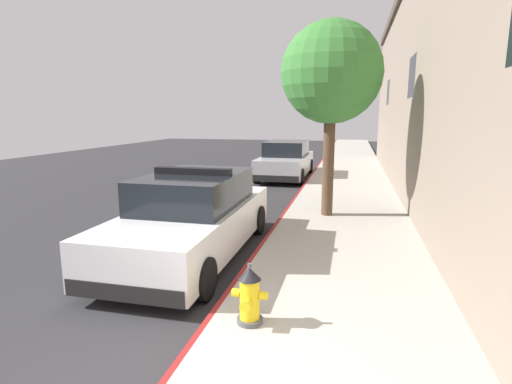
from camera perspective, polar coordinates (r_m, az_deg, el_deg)
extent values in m
cube|color=#2B2B2D|center=(14.59, -11.32, -0.15)|extent=(29.07, 60.00, 0.20)
cube|color=#ADA89E|center=(13.23, 12.97, -0.57)|extent=(3.07, 60.00, 0.15)
cube|color=maroon|center=(13.33, 6.19, -0.26)|extent=(0.08, 60.00, 0.15)
cube|color=black|center=(11.86, 21.49, 15.07)|extent=(0.06, 1.30, 1.10)
cube|color=black|center=(19.52, 18.43, 13.33)|extent=(0.06, 1.30, 1.10)
cube|color=white|center=(7.66, -9.06, -4.86)|extent=(1.84, 4.80, 0.76)
cube|color=black|center=(7.64, -8.78, 0.35)|extent=(1.64, 2.50, 0.60)
cube|color=black|center=(5.78, -18.12, -13.34)|extent=(1.76, 0.16, 0.24)
cube|color=black|center=(9.85, -3.80, -2.76)|extent=(1.76, 0.16, 0.24)
cylinder|color=black|center=(9.56, -9.88, -3.32)|extent=(0.22, 0.64, 0.64)
cylinder|color=black|center=(9.03, 0.22, -4.00)|extent=(0.22, 0.64, 0.64)
cylinder|color=black|center=(6.73, -21.58, -10.09)|extent=(0.22, 0.64, 0.64)
cylinder|color=black|center=(5.94, -7.55, -12.19)|extent=(0.22, 0.64, 0.64)
cube|color=black|center=(7.53, -9.00, 2.97)|extent=(1.48, 0.20, 0.12)
cube|color=red|center=(7.67, -11.42, 3.03)|extent=(0.44, 0.18, 0.11)
cube|color=#1E33E0|center=(7.41, -6.50, 2.90)|extent=(0.44, 0.18, 0.11)
cube|color=#B2B5BA|center=(17.17, 4.28, 3.97)|extent=(1.84, 4.80, 0.76)
cube|color=black|center=(17.25, 4.39, 6.27)|extent=(1.64, 2.50, 0.60)
cube|color=black|center=(14.92, 2.80, 1.93)|extent=(1.76, 0.16, 0.24)
cube|color=black|center=(19.50, 5.39, 4.01)|extent=(1.76, 0.16, 0.24)
cylinder|color=black|center=(19.01, 2.54, 3.87)|extent=(0.22, 0.64, 0.64)
cylinder|color=black|center=(18.76, 7.71, 3.69)|extent=(0.22, 0.64, 0.64)
cylinder|color=black|center=(15.72, 0.16, 2.40)|extent=(0.22, 0.64, 0.64)
cylinder|color=black|center=(15.42, 6.39, 2.16)|extent=(0.22, 0.64, 0.64)
cylinder|color=#4C4C51|center=(5.12, -0.90, -17.82)|extent=(0.32, 0.32, 0.06)
cylinder|color=yellow|center=(4.99, -0.91, -15.00)|extent=(0.24, 0.24, 0.50)
cone|color=black|center=(4.86, -0.92, -11.60)|extent=(0.28, 0.28, 0.14)
cylinder|color=#4C4C51|center=(4.82, -0.92, -10.50)|extent=(0.05, 0.05, 0.06)
cylinder|color=yellow|center=(5.00, -2.85, -14.17)|extent=(0.10, 0.10, 0.10)
cylinder|color=yellow|center=(4.93, 1.07, -14.57)|extent=(0.10, 0.10, 0.10)
cylinder|color=yellow|center=(4.83, -1.46, -15.80)|extent=(0.13, 0.12, 0.13)
cylinder|color=brown|center=(10.12, 10.28, 4.10)|extent=(0.28, 0.28, 2.64)
sphere|color=#387A33|center=(10.11, 10.72, 16.41)|extent=(2.43, 2.43, 2.43)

